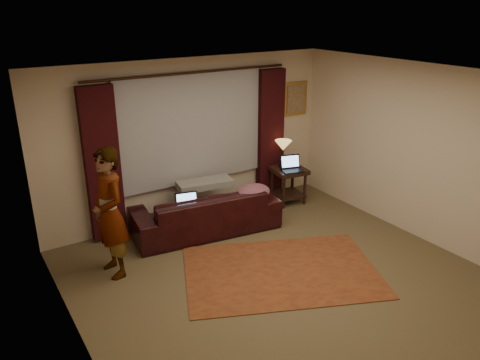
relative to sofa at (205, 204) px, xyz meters
name	(u,v)px	position (x,y,z in m)	size (l,w,h in m)	color
floor	(284,282)	(0.15, -1.81, -0.46)	(5.00, 5.00, 0.01)	brown
ceiling	(291,79)	(0.15, -1.81, 2.14)	(5.00, 5.00, 0.02)	silver
wall_back	(191,140)	(0.15, 0.69, 0.84)	(5.00, 0.02, 2.60)	beige
wall_left	(74,243)	(-2.35, -1.81, 0.84)	(0.02, 5.00, 2.60)	beige
wall_right	(422,154)	(2.65, -1.81, 0.84)	(0.02, 5.00, 2.60)	beige
sheer_curtain	(193,128)	(0.15, 0.63, 1.04)	(2.50, 0.05, 1.80)	#9FA0A7
drape_left	(102,165)	(-1.35, 0.58, 0.72)	(0.50, 0.14, 2.30)	black
drape_right	(270,135)	(1.65, 0.58, 0.72)	(0.50, 0.14, 2.30)	black
curtain_rod	(192,73)	(0.15, 0.58, 1.92)	(0.04, 0.04, 3.40)	black
picture_frame	(295,99)	(2.25, 0.66, 1.29)	(0.50, 0.04, 0.60)	#BB8A39
sofa	(205,204)	(0.00, 0.00, 0.00)	(2.27, 0.98, 0.91)	black
throw_blanket	(205,169)	(0.15, 0.27, 0.47)	(0.88, 0.35, 0.10)	gray
clothing_pile	(253,193)	(0.70, -0.27, 0.12)	(0.58, 0.45, 0.25)	#7E475B
laptop_sofa	(188,203)	(-0.34, -0.09, 0.12)	(0.34, 0.37, 0.25)	black
area_rug	(281,271)	(0.26, -1.60, -0.45)	(2.55, 1.70, 0.01)	brown
end_table	(288,185)	(1.79, 0.20, -0.14)	(0.55, 0.55, 0.64)	black
tiffany_lamp	(283,153)	(1.77, 0.35, 0.42)	(0.30, 0.30, 0.48)	olive
laptop_table	(293,164)	(1.75, 0.05, 0.31)	(0.36, 0.39, 0.26)	black
person	(110,213)	(-1.61, -0.42, 0.41)	(0.51, 0.51, 1.74)	gray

